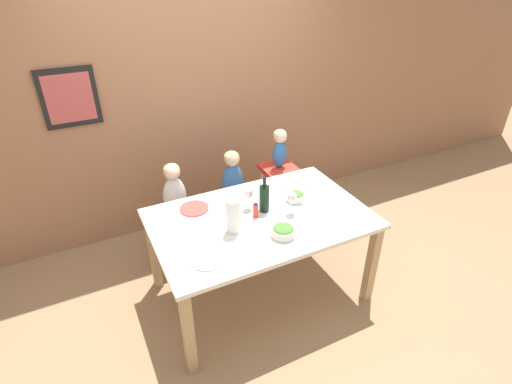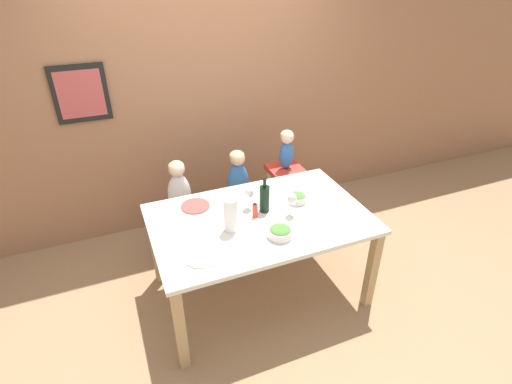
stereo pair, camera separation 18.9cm
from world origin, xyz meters
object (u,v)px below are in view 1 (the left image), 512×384
Objects in this scene: wine_glass_near at (292,198)px; wine_glass_far at (248,193)px; chair_right_highchair at (279,181)px; person_baby_right at (280,146)px; dinner_plate_back_left at (194,208)px; person_child_left at (174,190)px; person_child_center at (232,176)px; wine_bottle at (264,198)px; chair_far_center at (234,208)px; salad_bowl_large at (283,231)px; salad_bowl_small at (296,196)px; chair_far_left at (178,222)px; dinner_plate_back_right at (298,184)px; dinner_plate_front_left at (208,259)px; paper_towel_roll at (233,216)px.

wine_glass_near is 0.34m from wine_glass_far.
chair_right_highchair is 1.81× the size of person_baby_right.
wine_glass_far is 0.84× the size of dinner_plate_back_left.
dinner_plate_back_left is (0.04, -0.44, 0.05)m from person_child_left.
person_child_center is 0.72m from wine_bottle.
chair_far_center is 0.34m from person_child_center.
salad_bowl_small is (0.32, 0.36, 0.00)m from salad_bowl_large.
dinner_plate_back_right is at bearing -25.43° from chair_far_left.
paper_towel_roll is at bearing 38.09° from dinner_plate_front_left.
chair_far_left is 1.15m from salad_bowl_small.
person_baby_right is at bearing 44.60° from wine_glass_far.
wine_glass_near is at bearing -80.30° from person_child_center.
wine_glass_near is at bearing -49.75° from person_child_left.
person_child_left reaches higher than wine_glass_far.
wine_glass_far is (-0.10, 0.08, 0.02)m from wine_bottle.
dinner_plate_back_right is at bearing 15.30° from wine_glass_far.
salad_bowl_large is (0.07, -0.43, -0.10)m from wine_glass_far.
wine_bottle is at bearing -52.93° from chair_far_left.
salad_bowl_large is at bearing 1.09° from dinner_plate_front_left.
wine_glass_near reaches higher than salad_bowl_large.
salad_bowl_small reaches higher than chair_far_center.
wine_bottle is 0.36m from salad_bowl_large.
dinner_plate_front_left is at bearing -178.91° from salad_bowl_large.
wine_bottle reaches higher than chair_right_highchair.
person_child_center is 2.28× the size of dinner_plate_back_left.
person_baby_right is at bearing 66.62° from wine_glass_near.
person_baby_right is at bearing 62.04° from salad_bowl_large.
wine_bottle is at bearing -152.77° from dinner_plate_back_right.
chair_far_center is 1.13m from salad_bowl_large.
wine_glass_far reaches higher than dinner_plate_back_right.
dinner_plate_back_left is (-1.01, -0.44, 0.23)m from chair_right_highchair.
salad_bowl_small is at bearing -108.78° from person_baby_right.
salad_bowl_small is (0.62, 0.15, -0.09)m from paper_towel_roll.
wine_bottle reaches higher than salad_bowl_large.
wine_glass_far is at bearing -101.68° from chair_far_center.
chair_far_center is 1.29m from dinner_plate_front_left.
paper_towel_roll reaches higher than dinner_plate_back_left.
dinner_plate_back_right is at bearing -99.39° from person_baby_right.
chair_right_highchair is 0.94m from wine_bottle.
paper_towel_roll is 1.82× the size of salad_bowl_small.
chair_right_highchair reaches higher than chair_far_left.
paper_towel_roll reaches higher than dinner_plate_front_left.
chair_far_left is 0.87× the size of person_child_left.
paper_towel_roll is 1.49× the size of salad_bowl_large.
dinner_plate_back_right is at bearing -1.73° from dinner_plate_back_left.
chair_far_left is 0.56m from chair_far_center.
chair_far_left is 1.13m from dinner_plate_front_left.
chair_right_highchair is 0.97m from wine_glass_near.
chair_far_left is at bearing -179.93° from person_baby_right.
person_baby_right is 1.11m from dinner_plate_back_left.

